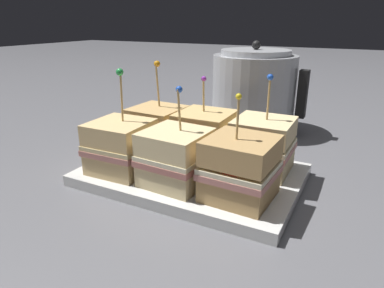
# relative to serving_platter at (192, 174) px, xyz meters

# --- Properties ---
(ground_plane) EXTENTS (6.00, 6.00, 0.00)m
(ground_plane) POSITION_rel_serving_platter_xyz_m (0.00, 0.00, -0.01)
(ground_plane) COLOR slate
(serving_platter) EXTENTS (0.35, 0.23, 0.02)m
(serving_platter) POSITION_rel_serving_platter_xyz_m (0.00, 0.00, 0.00)
(serving_platter) COLOR silver
(serving_platter) RESTS_ON ground_plane
(sandwich_front_left) EXTENTS (0.10, 0.10, 0.17)m
(sandwich_front_left) POSITION_rel_serving_platter_xyz_m (-0.10, -0.05, 0.05)
(sandwich_front_left) COLOR #DBB77A
(sandwich_front_left) RESTS_ON serving_platter
(sandwich_front_center) EXTENTS (0.10, 0.10, 0.15)m
(sandwich_front_center) POSITION_rel_serving_platter_xyz_m (-0.00, -0.05, 0.05)
(sandwich_front_center) COLOR beige
(sandwich_front_center) RESTS_ON serving_platter
(sandwich_front_right) EXTENTS (0.10, 0.10, 0.15)m
(sandwich_front_right) POSITION_rel_serving_platter_xyz_m (0.10, -0.05, 0.05)
(sandwich_front_right) COLOR tan
(sandwich_front_right) RESTS_ON serving_platter
(sandwich_back_left) EXTENTS (0.10, 0.10, 0.17)m
(sandwich_back_left) POSITION_rel_serving_platter_xyz_m (-0.10, 0.05, 0.05)
(sandwich_back_left) COLOR tan
(sandwich_back_left) RESTS_ON serving_platter
(sandwich_back_center) EXTENTS (0.10, 0.10, 0.15)m
(sandwich_back_center) POSITION_rel_serving_platter_xyz_m (0.00, 0.05, 0.05)
(sandwich_back_center) COLOR tan
(sandwich_back_center) RESTS_ON serving_platter
(sandwich_back_right) EXTENTS (0.10, 0.10, 0.16)m
(sandwich_back_right) POSITION_rel_serving_platter_xyz_m (0.10, 0.05, 0.05)
(sandwich_back_right) COLOR beige
(sandwich_back_right) RESTS_ON serving_platter
(kettle_steel) EXTENTS (0.22, 0.19, 0.21)m
(kettle_steel) POSITION_rel_serving_platter_xyz_m (0.00, 0.32, 0.08)
(kettle_steel) COLOR #B7BABF
(kettle_steel) RESTS_ON ground_plane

